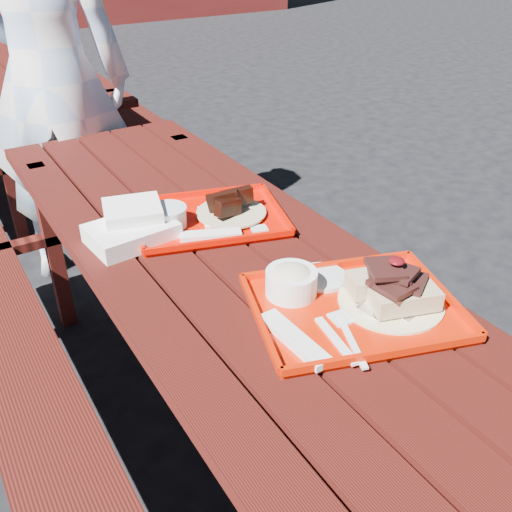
# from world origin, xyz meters

# --- Properties ---
(ground) EXTENTS (60.00, 60.00, 0.00)m
(ground) POSITION_xyz_m (0.00, 0.00, 0.00)
(ground) COLOR black
(ground) RESTS_ON ground
(picnic_table_near) EXTENTS (1.41, 2.40, 0.75)m
(picnic_table_near) POSITION_xyz_m (-0.00, 0.00, 0.56)
(picnic_table_near) COLOR #45110D
(picnic_table_near) RESTS_ON ground
(picnic_table_far) EXTENTS (1.41, 2.40, 0.75)m
(picnic_table_far) POSITION_xyz_m (-0.00, 2.80, 0.56)
(picnic_table_far) COLOR #45110D
(picnic_table_far) RESTS_ON ground
(near_tray) EXTENTS (0.57, 0.50, 0.15)m
(near_tray) POSITION_xyz_m (0.13, -0.38, 0.79)
(near_tray) COLOR red
(near_tray) RESTS_ON picnic_table_near
(far_tray) EXTENTS (0.53, 0.46, 0.08)m
(far_tray) POSITION_xyz_m (0.04, 0.20, 0.77)
(far_tray) COLOR red
(far_tray) RESTS_ON picnic_table_near
(white_cloth) EXTENTS (0.26, 0.21, 0.10)m
(white_cloth) POSITION_xyz_m (-0.19, 0.22, 0.79)
(white_cloth) COLOR white
(white_cloth) RESTS_ON picnic_table_near
(person) EXTENTS (0.82, 0.70, 1.92)m
(person) POSITION_xyz_m (-0.10, 1.38, 0.96)
(person) COLOR #B9D8FC
(person) RESTS_ON ground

